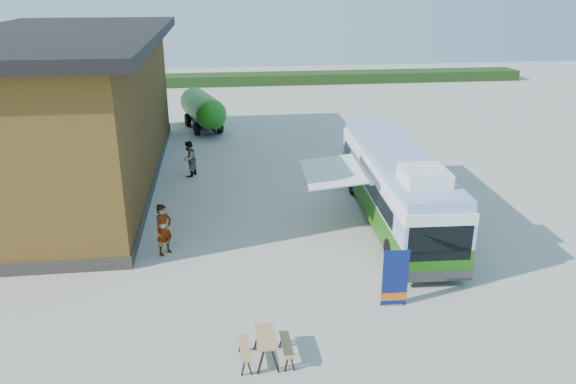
{
  "coord_description": "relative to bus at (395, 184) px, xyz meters",
  "views": [
    {
      "loc": [
        -3.17,
        -18.46,
        9.72
      ],
      "look_at": [
        -0.38,
        3.4,
        1.4
      ],
      "focal_mm": 35.0,
      "sensor_mm": 36.0,
      "label": 1
    }
  ],
  "objects": [
    {
      "name": "barn",
      "position": [
        -14.61,
        7.04,
        1.89
      ],
      "size": [
        9.6,
        21.2,
        7.5
      ],
      "color": "brown",
      "rests_on": "ground"
    },
    {
      "name": "slurry_tanker",
      "position": [
        -8.3,
        17.13,
        -0.24
      ],
      "size": [
        3.21,
        6.7,
        2.54
      ],
      "rotation": [
        0.0,
        0.0,
        0.26
      ],
      "color": "#1F7C16",
      "rests_on": "ground"
    },
    {
      "name": "bus",
      "position": [
        0.0,
        0.0,
        0.0
      ],
      "size": [
        3.0,
        11.68,
        3.56
      ],
      "rotation": [
        0.0,
        0.0,
        -0.05
      ],
      "color": "#1D6410",
      "rests_on": "ground"
    },
    {
      "name": "banner",
      "position": [
        -1.98,
        -6.47,
        -0.9
      ],
      "size": [
        0.85,
        0.21,
        1.95
      ],
      "rotation": [
        0.0,
        0.0,
        -0.05
      ],
      "color": "navy",
      "rests_on": "ground"
    },
    {
      "name": "person_b",
      "position": [
        -8.89,
        7.18,
        -0.75
      ],
      "size": [
        1.06,
        1.15,
        1.9
      ],
      "primitive_type": "imported",
      "rotation": [
        0.0,
        0.0,
        -2.03
      ],
      "color": "#999999",
      "rests_on": "ground"
    },
    {
      "name": "hedge",
      "position": [
        3.89,
        35.04,
        -1.2
      ],
      "size": [
        40.0,
        3.0,
        1.0
      ],
      "primitive_type": "cube",
      "color": "#264419",
      "rests_on": "ground"
    },
    {
      "name": "ground",
      "position": [
        -4.11,
        -2.96,
        -1.7
      ],
      "size": [
        100.0,
        100.0,
        0.0
      ],
      "primitive_type": "plane",
      "color": "#BCB7AD",
      "rests_on": "ground"
    },
    {
      "name": "awning",
      "position": [
        -2.57,
        -0.31,
        0.9
      ],
      "size": [
        2.61,
        4.02,
        0.5
      ],
      "rotation": [
        0.0,
        0.0,
        -0.05
      ],
      "color": "white",
      "rests_on": "ground"
    },
    {
      "name": "picnic_table",
      "position": [
        -6.27,
        -8.76,
        -1.1
      ],
      "size": [
        1.43,
        1.27,
        0.8
      ],
      "rotation": [
        0.0,
        0.0,
        0.02
      ],
      "color": "#A5764E",
      "rests_on": "ground"
    },
    {
      "name": "person_a",
      "position": [
        -9.48,
        -1.86,
        -0.7
      ],
      "size": [
        0.85,
        0.85,
        2.0
      ],
      "primitive_type": "imported",
      "rotation": [
        0.0,
        0.0,
        0.77
      ],
      "color": "#999999",
      "rests_on": "ground"
    }
  ]
}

